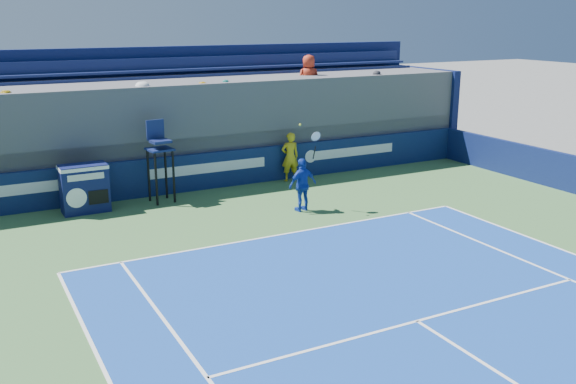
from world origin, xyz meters
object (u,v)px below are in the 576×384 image
match_clock (84,187)px  tennis_player (303,185)px  ball_person (290,157)px  umpire_chair (159,152)px

match_clock → tennis_player: bearing=-26.9°
ball_person → umpire_chair: size_ratio=0.67×
match_clock → tennis_player: tennis_player is taller
match_clock → ball_person: bearing=3.7°
ball_person → umpire_chair: umpire_chair is taller
match_clock → tennis_player: (5.55, -2.82, 0.05)m
ball_person → tennis_player: bearing=77.5°
match_clock → tennis_player: 6.23m
tennis_player → umpire_chair: bearing=139.3°
ball_person → match_clock: (-6.88, -0.44, -0.10)m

